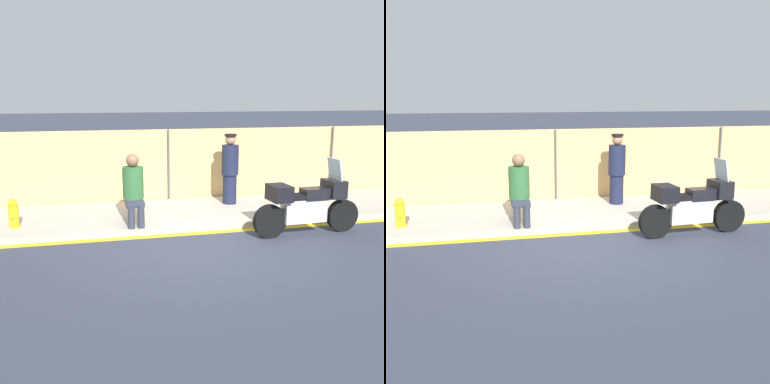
% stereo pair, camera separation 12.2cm
% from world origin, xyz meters
% --- Properties ---
extents(ground_plane, '(120.00, 120.00, 0.00)m').
position_xyz_m(ground_plane, '(0.00, 0.00, 0.00)').
color(ground_plane, '#333847').
extents(sidewalk, '(32.57, 2.43, 0.13)m').
position_xyz_m(sidewalk, '(0.00, 2.05, 0.06)').
color(sidewalk, '#ADA89E').
rests_on(sidewalk, ground_plane).
extents(curb_paint_stripe, '(32.57, 0.18, 0.01)m').
position_xyz_m(curb_paint_stripe, '(0.00, 0.75, 0.00)').
color(curb_paint_stripe, gold).
rests_on(curb_paint_stripe, ground_plane).
extents(storefront_fence, '(30.94, 0.17, 1.83)m').
position_xyz_m(storefront_fence, '(-0.00, 3.36, 0.92)').
color(storefront_fence, '#E5B26B').
rests_on(storefront_fence, ground_plane).
extents(motorcycle, '(2.21, 0.57, 1.47)m').
position_xyz_m(motorcycle, '(2.15, 0.23, 0.59)').
color(motorcycle, black).
rests_on(motorcycle, ground_plane).
extents(officer_standing, '(0.40, 0.40, 1.64)m').
position_xyz_m(officer_standing, '(1.32, 2.50, 0.96)').
color(officer_standing, '#191E38').
rests_on(officer_standing, sidewalk).
extents(person_seated_on_curb, '(0.42, 0.73, 1.39)m').
position_xyz_m(person_seated_on_curb, '(-1.05, 1.33, 0.90)').
color(person_seated_on_curb, '#2D3342').
rests_on(person_seated_on_curb, sidewalk).
extents(fire_hydrant, '(0.19, 0.24, 0.57)m').
position_xyz_m(fire_hydrant, '(-3.36, 1.53, 0.41)').
color(fire_hydrant, gold).
rests_on(fire_hydrant, sidewalk).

